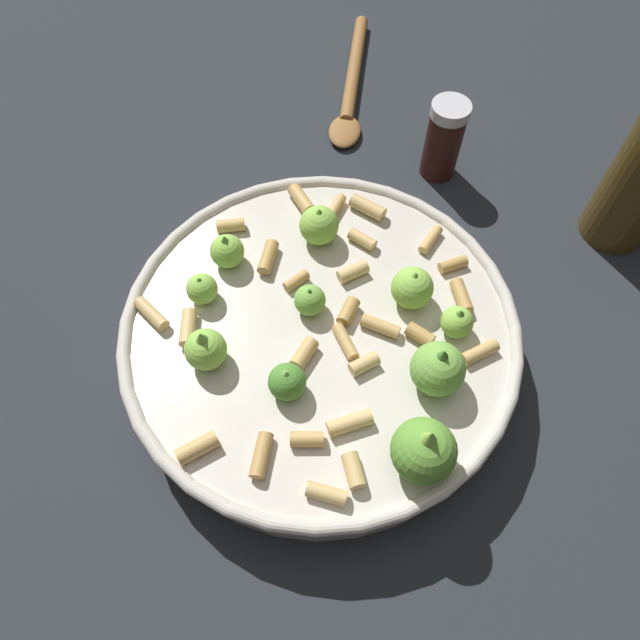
% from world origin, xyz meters
% --- Properties ---
extents(ground_plane, '(2.40, 2.40, 0.00)m').
position_xyz_m(ground_plane, '(0.00, 0.00, 0.00)').
color(ground_plane, '#23282D').
extents(cooking_pan, '(0.33, 0.33, 0.11)m').
position_xyz_m(cooking_pan, '(-0.00, -0.00, 0.03)').
color(cooking_pan, beige).
rests_on(cooking_pan, ground).
extents(pepper_shaker, '(0.04, 0.04, 0.09)m').
position_xyz_m(pepper_shaker, '(0.26, -0.03, 0.04)').
color(pepper_shaker, '#33140F').
rests_on(pepper_shaker, ground).
extents(wooden_spoon, '(0.23, 0.09, 0.02)m').
position_xyz_m(wooden_spoon, '(0.34, 0.11, 0.01)').
color(wooden_spoon, olive).
rests_on(wooden_spoon, ground).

